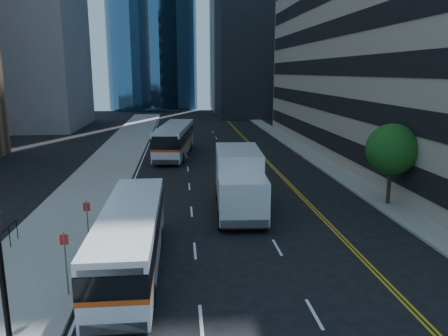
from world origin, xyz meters
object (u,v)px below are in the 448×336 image
object	(u,v)px
bus_rear	(175,139)
box_truck	(239,181)
lamp_post	(3,282)
street_tree	(392,149)
bus_front	(131,237)

from	to	relation	value
bus_rear	box_truck	world-z (taller)	box_truck
lamp_post	street_tree	bearing A→B (deg)	37.87
bus_rear	lamp_post	bearing A→B (deg)	-90.12
lamp_post	box_truck	xyz separation A→B (m)	(8.39, 13.68, -0.78)
bus_front	box_truck	bearing A→B (deg)	52.93
bus_front	lamp_post	bearing A→B (deg)	-113.41
street_tree	lamp_post	size ratio (longest dim) A/B	1.12
lamp_post	box_truck	world-z (taller)	lamp_post
bus_rear	street_tree	bearing A→B (deg)	-45.93
bus_rear	box_truck	size ratio (longest dim) A/B	1.55
bus_rear	bus_front	bearing A→B (deg)	-85.98
lamp_post	bus_rear	distance (m)	32.72
street_tree	lamp_post	distance (m)	22.82
lamp_post	box_truck	bearing A→B (deg)	58.49
bus_front	box_truck	size ratio (longest dim) A/B	1.35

